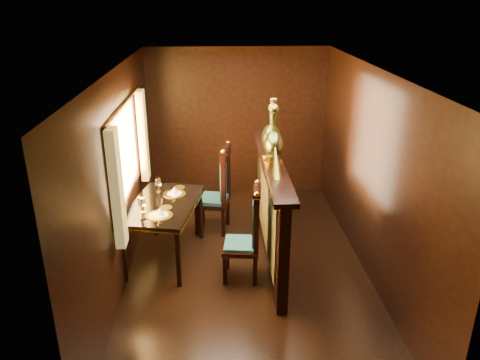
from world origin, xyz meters
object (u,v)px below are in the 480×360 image
Objects in this scene: chair_right at (220,187)px; peacock_left at (274,133)px; dining_table at (164,209)px; chair_left at (250,231)px; peacock_right at (271,126)px.

peacock_left is at bearing -42.95° from chair_right.
dining_table is 1.11× the size of chair_right.
chair_left is (1.08, -0.51, -0.08)m from dining_table.
chair_right reaches higher than dining_table.
chair_left is at bearing -14.07° from dining_table.
peacock_right is at bearing 90.00° from peacock_left.
peacock_right reaches higher than chair_left.
chair_right is at bearing 56.80° from dining_table.
peacock_left reaches higher than dining_table.
chair_right is 1.68× the size of peacock_right.
peacock_left is (0.64, -0.88, 1.05)m from chair_right.
chair_left is at bearing -115.53° from peacock_right.
peacock_left reaches higher than chair_left.
peacock_left is at bearing 57.96° from chair_left.
chair_right reaches higher than chair_left.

